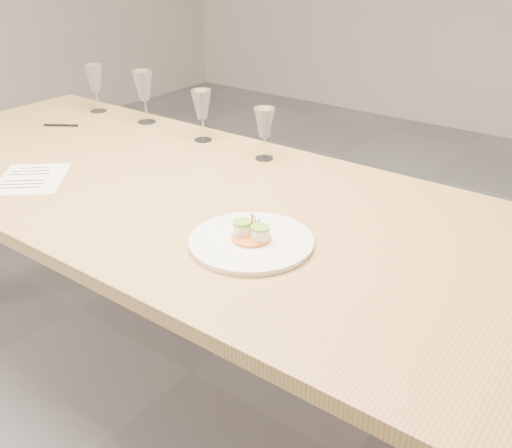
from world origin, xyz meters
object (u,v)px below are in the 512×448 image
Objects in this scene: ballpoint_pen at (61,125)px; wine_glass_1 at (144,87)px; wine_glass_2 at (202,106)px; dining_table at (179,205)px; wine_glass_0 at (94,79)px; dinner_plate at (251,240)px; recipe_sheet at (31,179)px; wine_glass_3 at (264,124)px.

wine_glass_1 reaches higher than ballpoint_pen.
dining_table is at bearing -58.79° from wine_glass_2.
dining_table is at bearing -24.57° from wine_glass_0.
wine_glass_2 is at bearing -13.29° from ballpoint_pen.
dinner_plate is at bearing -21.65° from dining_table.
recipe_sheet is at bearing -76.78° from wine_glass_1.
wine_glass_3 is at bearing -4.76° from wine_glass_1.
wine_glass_1 is 0.34m from wine_glass_2.
ballpoint_pen is (-1.21, 0.32, -0.01)m from dinner_plate.
dinner_plate is 1.14m from wine_glass_1.
wine_glass_0 is at bearing 156.37° from dinner_plate.
wine_glass_0 is at bearing 69.00° from ballpoint_pen.
wine_glass_3 is at bearing 77.84° from dining_table.
dining_table is 0.48m from wine_glass_2.
recipe_sheet is 0.56m from ballpoint_pen.
dining_table is 13.40× the size of wine_glass_3.
wine_glass_1 is at bearing 2.72° from wine_glass_0.
wine_glass_1 is at bearing 62.06° from recipe_sheet.
wine_glass_3 reaches higher than ballpoint_pen.
wine_glass_2 reaches higher than dinner_plate.
recipe_sheet is 2.66× the size of ballpoint_pen.
wine_glass_2 is at bearing 121.21° from dining_table.
dinner_plate is 0.96× the size of recipe_sheet.
wine_glass_1 reaches higher than wine_glass_2.
wine_glass_2 is (0.19, 0.61, 0.13)m from recipe_sheet.
dining_table is at bearing -44.78° from ballpoint_pen.
wine_glass_2 reaches higher than recipe_sheet.
dinner_plate is 0.83m from recipe_sheet.
dining_table is 12.60× the size of wine_glass_2.
wine_glass_1 is (-0.97, 0.57, 0.14)m from dinner_plate.
wine_glass_0 reaches higher than ballpoint_pen.
dinner_plate is 1.25m from ballpoint_pen.
dinner_plate is at bearing -30.18° from wine_glass_1.
wine_glass_3 reaches higher than recipe_sheet.
wine_glass_3 reaches higher than dining_table.
recipe_sheet is 1.82× the size of wine_glass_3.
wine_glass_3 reaches higher than dinner_plate.
wine_glass_3 is at bearing -21.24° from ballpoint_pen.
wine_glass_1 is 0.64m from wine_glass_3.
dining_table is at bearing 158.35° from dinner_plate.
wine_glass_1 is 1.11× the size of wine_glass_2.
recipe_sheet is 0.68m from wine_glass_1.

